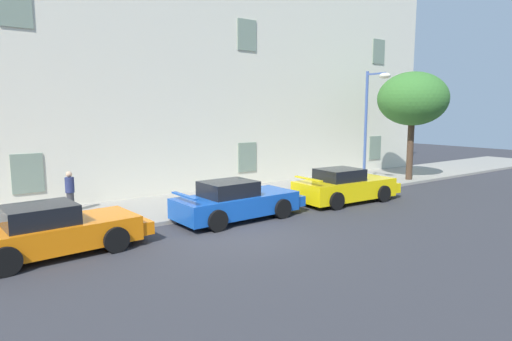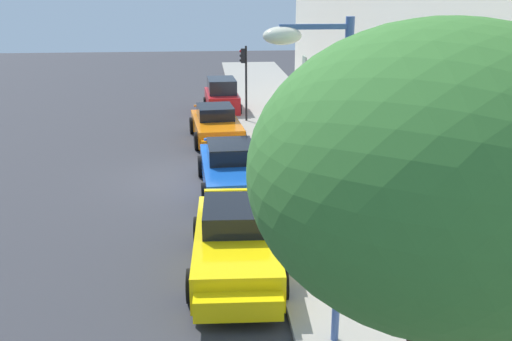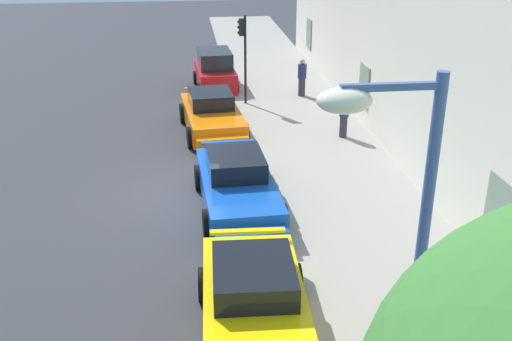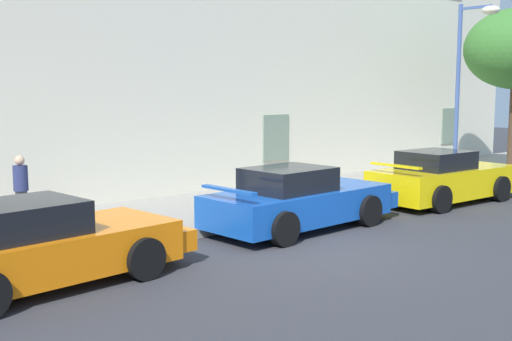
# 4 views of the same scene
# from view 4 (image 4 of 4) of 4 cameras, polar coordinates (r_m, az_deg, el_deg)

# --- Properties ---
(ground_plane) EXTENTS (80.00, 80.00, 0.00)m
(ground_plane) POSITION_cam_4_polar(r_m,az_deg,el_deg) (13.14, 5.47, -6.92)
(ground_plane) COLOR #333338
(sidewalk) EXTENTS (60.00, 4.46, 0.14)m
(sidewalk) POSITION_cam_4_polar(r_m,az_deg,el_deg) (16.53, -6.04, -3.72)
(sidewalk) COLOR gray
(sidewalk) RESTS_ON ground
(sportscar_red_lead) EXTENTS (4.91, 2.38, 1.44)m
(sportscar_red_lead) POSITION_cam_4_polar(r_m,az_deg,el_deg) (11.21, -17.72, -6.37)
(sportscar_red_lead) COLOR orange
(sportscar_red_lead) RESTS_ON ground
(sportscar_yellow_flank) EXTENTS (5.07, 2.24, 1.45)m
(sportscar_yellow_flank) POSITION_cam_4_polar(r_m,az_deg,el_deg) (14.93, 4.16, -2.66)
(sportscar_yellow_flank) COLOR #144CB2
(sportscar_yellow_flank) RESTS_ON ground
(sportscar_white_middle) EXTENTS (5.00, 2.26, 1.48)m
(sportscar_white_middle) POSITION_cam_4_polar(r_m,az_deg,el_deg) (19.09, 16.44, -0.71)
(sportscar_white_middle) COLOR yellow
(sportscar_white_middle) RESTS_ON ground
(street_lamp) EXTENTS (0.44, 1.42, 5.75)m
(street_lamp) POSITION_cam_4_polar(r_m,az_deg,el_deg) (22.12, 18.38, 9.24)
(street_lamp) COLOR #3F5999
(street_lamp) RESTS_ON sidewalk
(pedestrian_admiring) EXTENTS (0.44, 0.44, 1.56)m
(pedestrian_admiring) POSITION_cam_4_polar(r_m,az_deg,el_deg) (15.68, -20.02, -1.51)
(pedestrian_admiring) COLOR #333338
(pedestrian_admiring) RESTS_ON sidewalk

